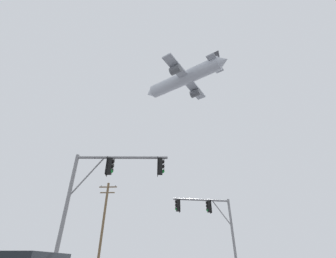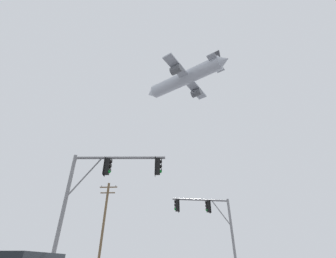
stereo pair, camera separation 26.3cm
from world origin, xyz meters
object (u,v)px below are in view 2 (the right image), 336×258
at_px(signal_pole_near, 101,185).
at_px(signal_pole_far, 211,218).
at_px(utility_pole, 104,223).
at_px(airplane, 185,79).

distance_m(signal_pole_near, signal_pole_far, 10.47).
xyz_separation_m(utility_pole, airplane, (11.00, 16.48, 37.41)).
bearing_deg(signal_pole_far, signal_pole_near, -129.76).
xyz_separation_m(signal_pole_far, airplane, (-0.35, 24.27, 38.17)).
relative_size(utility_pole, airplane, 0.45).
distance_m(signal_pole_near, airplane, 50.11).
distance_m(signal_pole_far, airplane, 45.24).
bearing_deg(utility_pole, airplane, 56.29).
bearing_deg(utility_pole, signal_pole_far, -34.45).
height_order(signal_pole_near, airplane, airplane).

